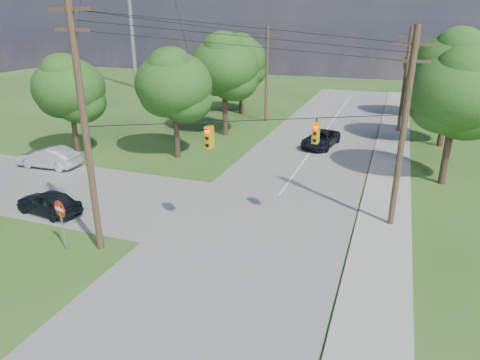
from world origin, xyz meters
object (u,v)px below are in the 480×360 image
at_px(pole_ne, 403,129).
at_px(pole_north_w, 267,74).
at_px(pole_north_e, 405,80).
at_px(car_cross_silver, 49,157).
at_px(car_main_north, 321,139).
at_px(car_cross_dark, 49,202).
at_px(do_not_enter_sign, 61,215).
at_px(pole_sw, 85,126).

bearing_deg(pole_ne, pole_north_w, 122.29).
distance_m(pole_north_e, car_cross_silver, 32.65).
distance_m(pole_north_w, car_main_north, 11.80).
xyz_separation_m(car_cross_dark, car_main_north, (12.39, 19.34, -0.01)).
height_order(pole_north_w, do_not_enter_sign, pole_north_w).
bearing_deg(pole_sw, pole_north_w, 90.77).
bearing_deg(car_cross_silver, pole_north_e, 126.49).
height_order(pole_north_w, car_cross_dark, pole_north_w).
relative_size(pole_ne, car_main_north, 2.07).
distance_m(pole_sw, pole_north_e, 32.55).
relative_size(pole_north_e, do_not_enter_sign, 3.81).
bearing_deg(car_cross_dark, car_main_north, 154.84).
bearing_deg(car_cross_dark, pole_ne, 113.25).
distance_m(pole_ne, pole_north_w, 26.03).
xyz_separation_m(pole_north_e, car_cross_silver, (-24.88, -20.70, -4.30)).
bearing_deg(car_cross_dark, pole_north_e, 152.97).
relative_size(car_cross_dark, car_cross_silver, 0.86).
distance_m(pole_ne, do_not_enter_sign, 17.55).
relative_size(pole_sw, car_cross_silver, 2.49).
bearing_deg(do_not_enter_sign, car_cross_dark, 158.44).
xyz_separation_m(pole_north_w, car_cross_dark, (-4.88, -27.30, -4.39)).
relative_size(pole_north_w, car_cross_silver, 2.07).
distance_m(pole_sw, pole_ne, 15.51).
distance_m(pole_north_e, do_not_enter_sign, 33.97).
bearing_deg(pole_north_e, do_not_enter_sign, -116.42).
distance_m(pole_north_e, pole_north_w, 13.90).
height_order(pole_sw, pole_north_w, pole_sw).
relative_size(pole_sw, pole_north_e, 1.20).
height_order(pole_ne, do_not_enter_sign, pole_ne).
bearing_deg(pole_north_w, car_cross_silver, -117.94).
bearing_deg(do_not_enter_sign, car_main_north, 85.90).
bearing_deg(car_main_north, pole_ne, -57.11).
bearing_deg(pole_north_e, car_main_north, -128.73).
distance_m(pole_north_w, car_cross_dark, 28.08).
distance_m(pole_north_e, car_main_north, 11.11).
bearing_deg(pole_north_e, pole_ne, -90.00).
bearing_deg(car_main_north, car_cross_dark, -114.23).
bearing_deg(pole_sw, car_main_north, 71.80).
bearing_deg(pole_sw, pole_north_e, 65.48).
xyz_separation_m(pole_north_w, do_not_enter_sign, (-1.15, -30.29, -3.24)).
xyz_separation_m(pole_north_e, car_cross_dark, (-18.78, -27.30, -4.39)).
height_order(pole_ne, car_cross_dark, pole_ne).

